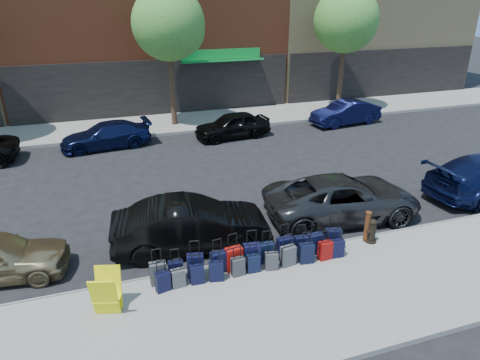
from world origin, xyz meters
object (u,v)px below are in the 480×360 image
object	(u,v)px
tree_right	(348,22)
car_near_2	(342,198)
tree_center	(171,26)
display_rack	(107,293)
fire_hydrant	(372,231)
car_far_2	(232,125)
car_far_1	(106,135)
car_far_3	(345,113)
car_near_1	(191,225)
bollard	(367,226)
suitcase_front_5	(252,255)

from	to	relation	value
tree_right	car_near_2	world-z (taller)	tree_right
tree_center	display_rack	size ratio (longest dim) A/B	6.81
fire_hydrant	car_near_2	distance (m)	1.88
car_far_2	car_far_1	bearing A→B (deg)	-100.38
tree_center	car_far_3	world-z (taller)	tree_center
tree_right	car_far_1	world-z (taller)	tree_right
car_far_1	tree_right	bearing A→B (deg)	93.72
fire_hydrant	car_far_2	world-z (taller)	car_far_2
car_far_1	car_near_1	bearing A→B (deg)	5.02
bollard	car_near_1	world-z (taller)	car_near_1
tree_center	tree_right	world-z (taller)	same
suitcase_front_5	car_far_1	world-z (taller)	car_far_1
display_rack	car_near_1	bearing A→B (deg)	58.86
tree_center	car_near_1	bearing A→B (deg)	-98.64
fire_hydrant	bollard	bearing A→B (deg)	127.33
tree_center	car_far_3	distance (m)	10.75
tree_center	suitcase_front_5	distance (m)	15.17
car_near_2	fire_hydrant	bearing A→B (deg)	-177.69
bollard	display_rack	distance (m)	7.51
car_near_2	car_near_1	bearing A→B (deg)	98.00
car_far_1	car_far_2	xyz separation A→B (m)	(6.32, -0.45, 0.05)
car_near_1	car_far_2	xyz separation A→B (m)	(4.30, 9.71, -0.08)
bollard	car_far_3	bearing A→B (deg)	61.70
tree_right	display_rack	world-z (taller)	tree_right
suitcase_front_5	bollard	size ratio (longest dim) A/B	1.11
fire_hydrant	display_rack	world-z (taller)	display_rack
tree_center	car_far_1	size ratio (longest dim) A/B	1.69
car_near_2	suitcase_front_5	bearing A→B (deg)	121.23
display_rack	car_near_1	size ratio (longest dim) A/B	0.23
car_far_3	bollard	bearing A→B (deg)	-35.08
tree_right	bollard	world-z (taller)	tree_right
bollard	car_near_2	world-z (taller)	car_near_2
bollard	car_far_1	bearing A→B (deg)	120.97
car_near_2	car_far_2	size ratio (longest dim) A/B	1.32
car_near_2	car_far_2	xyz separation A→B (m)	(-0.89, 9.45, -0.05)
tree_right	car_near_2	xyz separation A→B (m)	(-7.23, -12.43, -4.69)
fire_hydrant	car_far_1	distance (m)	13.75
suitcase_front_5	car_far_3	xyz separation A→B (m)	(9.91, 11.71, 0.19)
fire_hydrant	car_near_1	bearing A→B (deg)	148.20
car_near_1	car_far_2	bearing A→B (deg)	-18.13
tree_right	bollard	bearing A→B (deg)	-117.67
tree_center	car_far_2	xyz separation A→B (m)	(2.37, -2.99, -4.74)
fire_hydrant	suitcase_front_5	bearing A→B (deg)	166.29
tree_center	car_near_2	bearing A→B (deg)	-75.28
bollard	car_far_3	world-z (taller)	car_far_3
suitcase_front_5	car_far_2	size ratio (longest dim) A/B	0.27
car_far_3	car_near_2	bearing A→B (deg)	-38.33
suitcase_front_5	car_near_2	xyz separation A→B (m)	(3.89, 1.91, 0.24)
tree_center	suitcase_front_5	xyz separation A→B (m)	(-0.63, -14.34, -4.92)
fire_hydrant	car_far_1	world-z (taller)	car_far_1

